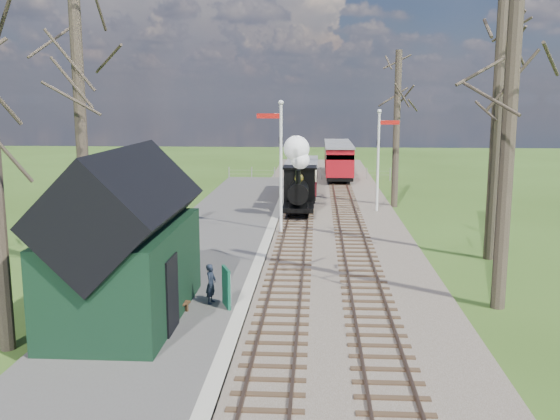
{
  "coord_description": "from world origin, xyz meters",
  "views": [
    {
      "loc": [
        1.01,
        -12.5,
        6.25
      ],
      "look_at": [
        -0.59,
        13.55,
        1.6
      ],
      "focal_mm": 40.0,
      "sensor_mm": 36.0,
      "label": 1
    }
  ],
  "objects_px": {
    "semaphore_near": "(279,157)",
    "locomotive": "(299,180)",
    "semaphore_far": "(380,153)",
    "red_carriage_b": "(337,156)",
    "sign_board": "(226,287)",
    "person": "(211,284)",
    "red_carriage_a": "(339,162)",
    "bench": "(164,302)",
    "coach": "(302,176)",
    "station_shed": "(125,245)"
  },
  "relations": [
    {
      "from": "semaphore_near",
      "to": "sign_board",
      "type": "bearing_deg",
      "value": -94.61
    },
    {
      "from": "bench",
      "to": "semaphore_near",
      "type": "bearing_deg",
      "value": 78.15
    },
    {
      "from": "coach",
      "to": "red_carriage_a",
      "type": "xyz_separation_m",
      "value": [
        2.6,
        8.22,
        0.1
      ]
    },
    {
      "from": "red_carriage_a",
      "to": "person",
      "type": "bearing_deg",
      "value": -99.16
    },
    {
      "from": "semaphore_far",
      "to": "semaphore_near",
      "type": "bearing_deg",
      "value": -130.6
    },
    {
      "from": "red_carriage_a",
      "to": "red_carriage_b",
      "type": "bearing_deg",
      "value": 90.0
    },
    {
      "from": "locomotive",
      "to": "red_carriage_b",
      "type": "relative_size",
      "value": 0.8
    },
    {
      "from": "station_shed",
      "to": "locomotive",
      "type": "relative_size",
      "value": 1.49
    },
    {
      "from": "red_carriage_b",
      "to": "bench",
      "type": "height_order",
      "value": "red_carriage_b"
    },
    {
      "from": "station_shed",
      "to": "bench",
      "type": "distance_m",
      "value": 1.93
    },
    {
      "from": "semaphore_far",
      "to": "red_carriage_a",
      "type": "distance_m",
      "value": 13.1
    },
    {
      "from": "coach",
      "to": "locomotive",
      "type": "bearing_deg",
      "value": -90.11
    },
    {
      "from": "semaphore_far",
      "to": "locomotive",
      "type": "relative_size",
      "value": 1.35
    },
    {
      "from": "locomotive",
      "to": "semaphore_near",
      "type": "bearing_deg",
      "value": -99.42
    },
    {
      "from": "semaphore_far",
      "to": "coach",
      "type": "distance_m",
      "value": 6.65
    },
    {
      "from": "station_shed",
      "to": "sign_board",
      "type": "xyz_separation_m",
      "value": [
        2.64,
        1.05,
        -1.48
      ]
    },
    {
      "from": "red_carriage_a",
      "to": "bench",
      "type": "relative_size",
      "value": 3.22
    },
    {
      "from": "red_carriage_a",
      "to": "coach",
      "type": "bearing_deg",
      "value": -107.54
    },
    {
      "from": "red_carriage_a",
      "to": "bench",
      "type": "xyz_separation_m",
      "value": [
        -5.88,
        -30.82,
        -0.92
      ]
    },
    {
      "from": "semaphore_near",
      "to": "semaphore_far",
      "type": "height_order",
      "value": "semaphore_near"
    },
    {
      "from": "person",
      "to": "semaphore_far",
      "type": "bearing_deg",
      "value": -10.16
    },
    {
      "from": "red_carriage_b",
      "to": "bench",
      "type": "relative_size",
      "value": 3.22
    },
    {
      "from": "person",
      "to": "station_shed",
      "type": "bearing_deg",
      "value": 132.9
    },
    {
      "from": "semaphore_far",
      "to": "red_carriage_b",
      "type": "relative_size",
      "value": 1.08
    },
    {
      "from": "sign_board",
      "to": "person",
      "type": "xyz_separation_m",
      "value": [
        -0.51,
        0.27,
        0.02
      ]
    },
    {
      "from": "red_carriage_a",
      "to": "sign_board",
      "type": "height_order",
      "value": "red_carriage_a"
    },
    {
      "from": "station_shed",
      "to": "locomotive",
      "type": "height_order",
      "value": "station_shed"
    },
    {
      "from": "locomotive",
      "to": "semaphore_far",
      "type": "bearing_deg",
      "value": 18.11
    },
    {
      "from": "red_carriage_b",
      "to": "sign_board",
      "type": "bearing_deg",
      "value": -96.87
    },
    {
      "from": "locomotive",
      "to": "person",
      "type": "distance_m",
      "value": 15.44
    },
    {
      "from": "semaphore_far",
      "to": "station_shed",
      "type": "bearing_deg",
      "value": -115.72
    },
    {
      "from": "semaphore_far",
      "to": "bench",
      "type": "relative_size",
      "value": 3.48
    },
    {
      "from": "red_carriage_a",
      "to": "bench",
      "type": "bearing_deg",
      "value": -100.8
    },
    {
      "from": "station_shed",
      "to": "bench",
      "type": "bearing_deg",
      "value": 1.72
    },
    {
      "from": "locomotive",
      "to": "sign_board",
      "type": "distance_m",
      "value": 15.65
    },
    {
      "from": "semaphore_near",
      "to": "locomotive",
      "type": "bearing_deg",
      "value": 80.58
    },
    {
      "from": "red_carriage_b",
      "to": "station_shed",
      "type": "bearing_deg",
      "value": -100.74
    },
    {
      "from": "semaphore_near",
      "to": "sign_board",
      "type": "distance_m",
      "value": 11.35
    },
    {
      "from": "semaphore_near",
      "to": "locomotive",
      "type": "relative_size",
      "value": 1.47
    },
    {
      "from": "station_shed",
      "to": "semaphore_far",
      "type": "distance_m",
      "value": 20.01
    },
    {
      "from": "semaphore_near",
      "to": "bench",
      "type": "xyz_separation_m",
      "value": [
        -2.51,
        -11.97,
        -2.99
      ]
    },
    {
      "from": "red_carriage_b",
      "to": "semaphore_far",
      "type": "bearing_deg",
      "value": -84.48
    },
    {
      "from": "red_carriage_a",
      "to": "person",
      "type": "height_order",
      "value": "red_carriage_a"
    },
    {
      "from": "red_carriage_b",
      "to": "person",
      "type": "height_order",
      "value": "red_carriage_b"
    },
    {
      "from": "red_carriage_b",
      "to": "sign_board",
      "type": "height_order",
      "value": "red_carriage_b"
    },
    {
      "from": "red_carriage_a",
      "to": "semaphore_near",
      "type": "bearing_deg",
      "value": -100.13
    },
    {
      "from": "semaphore_near",
      "to": "red_carriage_a",
      "type": "height_order",
      "value": "semaphore_near"
    },
    {
      "from": "semaphore_far",
      "to": "red_carriage_b",
      "type": "bearing_deg",
      "value": 95.52
    },
    {
      "from": "bench",
      "to": "person",
      "type": "relative_size",
      "value": 1.36
    },
    {
      "from": "semaphore_far",
      "to": "locomotive",
      "type": "bearing_deg",
      "value": -161.89
    }
  ]
}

